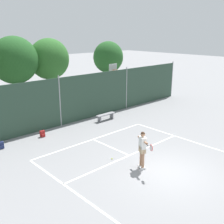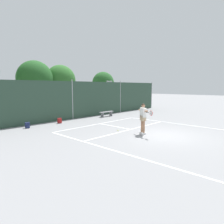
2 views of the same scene
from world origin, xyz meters
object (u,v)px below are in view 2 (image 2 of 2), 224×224
object	(u,v)px
backpack_red	(60,121)
courtside_bench	(107,113)
basketball_hoop	(109,91)
backpack_navy	(27,125)
tennis_ball	(118,130)
tennis_player	(143,116)

from	to	relation	value
backpack_red	courtside_bench	world-z (taller)	courtside_bench
basketball_hoop	backpack_navy	world-z (taller)	basketball_hoop
backpack_navy	backpack_red	size ratio (longest dim) A/B	1.00
basketball_hoop	backpack_red	xyz separation A→B (m)	(-8.84, -3.07, -2.12)
tennis_ball	backpack_navy	xyz separation A→B (m)	(-3.62, 5.17, 0.16)
basketball_hoop	tennis_ball	xyz separation A→B (m)	(-7.79, -8.25, -2.28)
basketball_hoop	tennis_player	distance (m)	12.43
tennis_ball	backpack_red	size ratio (longest dim) A/B	0.14
courtside_bench	tennis_ball	bearing A→B (deg)	-128.83
tennis_player	courtside_bench	bearing A→B (deg)	61.54
basketball_hoop	backpack_navy	size ratio (longest dim) A/B	7.67
basketball_hoop	backpack_navy	xyz separation A→B (m)	(-11.41, -3.08, -2.12)
tennis_player	backpack_navy	size ratio (longest dim) A/B	4.01
courtside_bench	backpack_red	bearing A→B (deg)	177.33
tennis_player	backpack_red	bearing A→B (deg)	101.94
tennis_player	tennis_ball	xyz separation A→B (m)	(-0.39, 1.67, -1.08)
tennis_ball	backpack_red	distance (m)	5.29
basketball_hoop	courtside_bench	bearing A→B (deg)	-139.08
tennis_ball	tennis_player	bearing A→B (deg)	-76.69
tennis_ball	courtside_bench	xyz separation A→B (m)	(3.98, 4.94, 0.33)
tennis_ball	backpack_red	bearing A→B (deg)	101.50
backpack_red	courtside_bench	size ratio (longest dim) A/B	0.29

